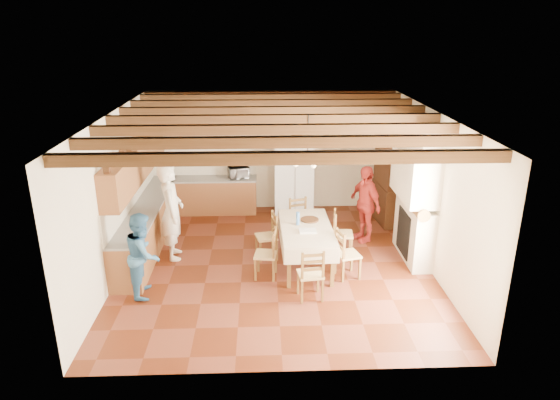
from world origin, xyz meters
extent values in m
cube|color=#53200D|center=(0.00, 0.00, -0.01)|extent=(6.00, 6.50, 0.02)
cube|color=white|center=(0.00, 0.00, 3.01)|extent=(6.00, 6.50, 0.02)
cube|color=#F2E2C8|center=(0.00, 3.26, 1.50)|extent=(6.00, 0.02, 3.00)
cube|color=#F2E2C8|center=(0.00, -3.26, 1.50)|extent=(6.00, 0.02, 3.00)
cube|color=#F2E2C8|center=(-3.01, 0.00, 1.50)|extent=(0.02, 6.50, 3.00)
cube|color=#F2E2C8|center=(3.01, 0.00, 1.50)|extent=(0.02, 6.50, 3.00)
cube|color=brown|center=(-2.70, 1.05, 0.43)|extent=(0.60, 4.30, 0.86)
cube|color=brown|center=(-1.55, 2.95, 0.43)|extent=(2.30, 0.60, 0.86)
cube|color=gray|center=(-2.70, 1.05, 0.88)|extent=(0.62, 4.30, 0.04)
cube|color=gray|center=(-1.55, 2.95, 0.88)|extent=(2.34, 0.62, 0.04)
cube|color=white|center=(-2.98, 1.05, 1.20)|extent=(0.03, 4.30, 0.60)
cube|color=white|center=(-1.55, 3.23, 1.20)|extent=(2.30, 0.03, 0.60)
cube|color=brown|center=(-2.83, 1.05, 1.85)|extent=(0.35, 4.20, 0.70)
cube|color=black|center=(1.55, 3.23, 1.85)|extent=(0.34, 0.03, 0.42)
cube|color=white|center=(0.55, 2.76, 0.94)|extent=(0.98, 0.82, 1.88)
cube|color=white|center=(0.59, -0.08, 0.81)|extent=(1.01, 1.93, 0.05)
cube|color=brown|center=(0.21, -0.94, 0.39)|extent=(0.07, 0.07, 0.79)
cube|color=brown|center=(1.00, -0.93, 0.39)|extent=(0.07, 0.07, 0.79)
cube|color=brown|center=(0.18, 0.76, 0.39)|extent=(0.07, 0.07, 0.79)
cube|color=brown|center=(0.97, 0.77, 0.39)|extent=(0.07, 0.07, 0.79)
torus|color=black|center=(0.59, -0.08, 2.25)|extent=(0.47, 0.47, 0.03)
imported|color=white|center=(-2.06, 0.43, 0.99)|extent=(0.57, 0.78, 1.97)
imported|color=teal|center=(-2.33, -1.02, 0.76)|extent=(0.63, 0.78, 1.52)
imported|color=red|center=(1.98, 1.12, 0.85)|extent=(0.78, 1.08, 1.70)
imported|color=silver|center=(-0.82, 2.95, 1.04)|extent=(0.58, 0.47, 0.28)
imported|color=#33160E|center=(0.60, 2.76, 2.02)|extent=(0.33, 0.33, 0.28)
camera|label=1|loc=(-0.27, -8.94, 4.58)|focal=32.00mm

